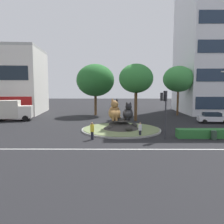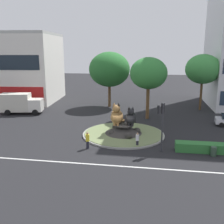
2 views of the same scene
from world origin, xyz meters
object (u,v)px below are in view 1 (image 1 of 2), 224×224
(traffic_light_mast, at_px, (165,104))
(pedestrian_yellow_shirt, at_px, (92,131))
(pedestrian_white_shirt, at_px, (140,129))
(second_tree_near_tower, at_px, (95,80))
(cat_statue_tabby, at_px, (115,112))
(cat_statue_black, at_px, (128,113))
(sedan_on_far_lane, at_px, (213,118))
(third_tree_left, at_px, (136,79))
(litter_bin, at_px, (214,135))
(delivery_box_truck, at_px, (10,110))
(office_tower, at_px, (222,28))
(broadleaf_tree_behind_island, at_px, (178,79))

(traffic_light_mast, xyz_separation_m, pedestrian_yellow_shirt, (-7.27, -0.39, -2.65))
(traffic_light_mast, relative_size, pedestrian_white_shirt, 3.14)
(second_tree_near_tower, bearing_deg, traffic_light_mast, -66.90)
(cat_statue_tabby, height_order, cat_statue_black, cat_statue_tabby)
(cat_statue_tabby, distance_m, pedestrian_yellow_shirt, 5.69)
(traffic_light_mast, xyz_separation_m, sedan_on_far_lane, (9.48, 10.43, -2.76))
(third_tree_left, relative_size, litter_bin, 9.82)
(pedestrian_yellow_shirt, xyz_separation_m, delivery_box_truck, (-14.11, 12.88, 0.77))
(third_tree_left, distance_m, pedestrian_white_shirt, 13.14)
(pedestrian_white_shirt, bearing_deg, litter_bin, 59.38)
(pedestrian_white_shirt, bearing_deg, delivery_box_truck, -142.97)
(cat_statue_black, xyz_separation_m, third_tree_left, (1.72, 8.02, 4.46))
(cat_statue_tabby, distance_m, litter_bin, 11.25)
(traffic_light_mast, distance_m, litter_bin, 5.85)
(office_tower, relative_size, pedestrian_white_shirt, 22.16)
(second_tree_near_tower, bearing_deg, third_tree_left, -46.67)
(cat_statue_black, relative_size, delivery_box_truck, 0.34)
(third_tree_left, xyz_separation_m, pedestrian_yellow_shirt, (-5.62, -13.03, -5.65))
(broadleaf_tree_behind_island, bearing_deg, sedan_on_far_lane, -74.60)
(traffic_light_mast, xyz_separation_m, second_tree_near_tower, (-8.49, 19.89, 2.96))
(sedan_on_far_lane, height_order, litter_bin, sedan_on_far_lane)
(cat_statue_tabby, xyz_separation_m, litter_bin, (9.94, -4.95, -1.82))
(office_tower, height_order, pedestrian_white_shirt, office_tower)
(third_tree_left, bearing_deg, pedestrian_white_shirt, -93.29)
(sedan_on_far_lane, distance_m, delivery_box_truck, 30.94)
(third_tree_left, bearing_deg, broadleaf_tree_behind_island, 39.83)
(office_tower, relative_size, pedestrian_yellow_shirt, 19.57)
(traffic_light_mast, distance_m, pedestrian_white_shirt, 3.71)
(cat_statue_tabby, relative_size, litter_bin, 2.98)
(sedan_on_far_lane, xyz_separation_m, delivery_box_truck, (-30.86, 2.05, 0.88))
(third_tree_left, height_order, litter_bin, third_tree_left)
(traffic_light_mast, distance_m, third_tree_left, 13.09)
(delivery_box_truck, bearing_deg, office_tower, 7.44)
(cat_statue_tabby, xyz_separation_m, third_tree_left, (3.35, 7.99, 4.30))
(traffic_light_mast, bearing_deg, litter_bin, -99.36)
(pedestrian_white_shirt, distance_m, sedan_on_far_lane, 15.21)
(pedestrian_yellow_shirt, distance_m, sedan_on_far_lane, 19.94)
(litter_bin, bearing_deg, third_tree_left, 116.95)
(cat_statue_black, height_order, sedan_on_far_lane, cat_statue_black)
(cat_statue_tabby, height_order, pedestrian_yellow_shirt, cat_statue_tabby)
(office_tower, bearing_deg, second_tree_near_tower, -168.65)
(cat_statue_tabby, bearing_deg, sedan_on_far_lane, 109.98)
(broadleaf_tree_behind_island, height_order, second_tree_near_tower, second_tree_near_tower)
(broadleaf_tree_behind_island, relative_size, third_tree_left, 1.04)
(litter_bin, bearing_deg, cat_statue_black, 149.33)
(broadleaf_tree_behind_island, bearing_deg, delivery_box_truck, -165.55)
(sedan_on_far_lane, bearing_deg, office_tower, 70.26)
(office_tower, bearing_deg, pedestrian_yellow_shirt, -133.45)
(cat_statue_black, bearing_deg, broadleaf_tree_behind_island, 140.40)
(sedan_on_far_lane, bearing_deg, cat_statue_tabby, -150.94)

